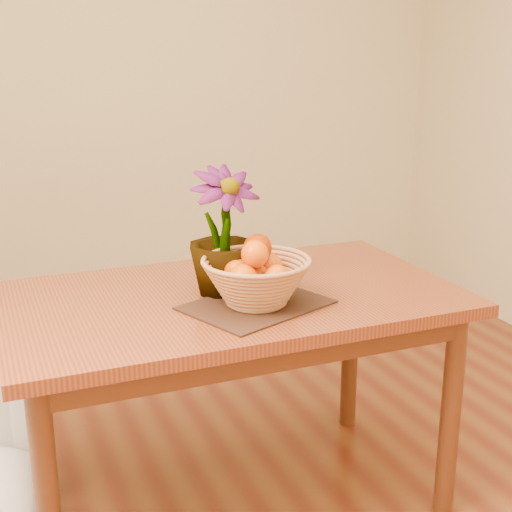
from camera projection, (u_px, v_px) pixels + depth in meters
name	position (u px, v px, depth m)	size (l,w,h in m)	color
wall_back	(102.00, 74.00, 3.77)	(4.00, 0.02, 2.70)	beige
table	(231.00, 320.00, 2.23)	(1.40, 0.80, 0.75)	brown
placemat	(256.00, 305.00, 2.10)	(0.40, 0.30, 0.01)	#361E13
wicker_basket	(256.00, 283.00, 2.08)	(0.32, 0.32, 0.13)	#BA794D
orange_pile	(257.00, 264.00, 2.07)	(0.20, 0.19, 0.15)	#EE6303
potted_plant	(223.00, 232.00, 2.16)	(0.22, 0.22, 0.39)	#1F4714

